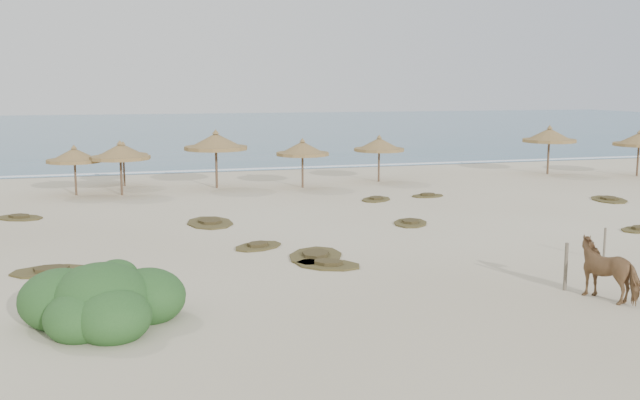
% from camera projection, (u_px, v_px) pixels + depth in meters
% --- Properties ---
extents(ground, '(160.00, 160.00, 0.00)m').
position_uv_depth(ground, '(404.00, 261.00, 22.34)').
color(ground, beige).
rests_on(ground, ground).
extents(ocean, '(200.00, 100.00, 0.01)m').
position_uv_depth(ocean, '(181.00, 128.00, 93.48)').
color(ocean, '#285D78').
rests_on(ocean, ground).
extents(foam_line, '(70.00, 0.60, 0.01)m').
position_uv_depth(foam_line, '(251.00, 169.00, 47.00)').
color(foam_line, white).
rests_on(foam_line, ground).
extents(palapa_0, '(3.60, 3.60, 2.54)m').
position_uv_depth(palapa_0, '(74.00, 156.00, 35.45)').
color(palapa_0, brown).
rests_on(palapa_0, ground).
extents(palapa_1, '(3.46, 3.46, 2.46)m').
position_uv_depth(palapa_1, '(123.00, 151.00, 38.77)').
color(palapa_1, brown).
rests_on(palapa_1, ground).
extents(palapa_2, '(3.58, 3.58, 2.76)m').
position_uv_depth(palapa_2, '(120.00, 153.00, 35.42)').
color(palapa_2, brown).
rests_on(palapa_2, ground).
extents(palapa_3, '(4.07, 4.07, 3.15)m').
position_uv_depth(palapa_3, '(216.00, 143.00, 37.89)').
color(palapa_3, brown).
rests_on(palapa_3, ground).
extents(palapa_4, '(3.52, 3.52, 2.67)m').
position_uv_depth(palapa_4, '(302.00, 149.00, 38.13)').
color(palapa_4, brown).
rests_on(palapa_4, ground).
extents(palapa_5, '(2.89, 2.89, 2.69)m').
position_uv_depth(palapa_5, '(379.00, 145.00, 40.50)').
color(palapa_5, brown).
rests_on(palapa_5, ground).
extents(palapa_6, '(4.19, 4.19, 3.06)m').
position_uv_depth(palapa_6, '(549.00, 136.00, 43.99)').
color(palapa_6, brown).
rests_on(palapa_6, ground).
extents(palapa_7, '(3.85, 3.85, 2.83)m').
position_uv_depth(palapa_7, '(639.00, 140.00, 43.03)').
color(palapa_7, brown).
rests_on(palapa_7, ground).
extents(horse, '(1.48, 2.00, 1.54)m').
position_uv_depth(horse, '(610.00, 270.00, 18.20)').
color(horse, olive).
rests_on(horse, ground).
extents(fence_post_near, '(0.13, 0.13, 1.30)m').
position_uv_depth(fence_post_near, '(566.00, 267.00, 18.99)').
color(fence_post_near, '#6A5E50').
rests_on(fence_post_near, ground).
extents(fence_post_far, '(0.08, 0.08, 1.03)m').
position_uv_depth(fence_post_far, '(605.00, 244.00, 22.32)').
color(fence_post_far, '#6A5E50').
rests_on(fence_post_far, ground).
extents(bush, '(3.78, 3.33, 1.69)m').
position_uv_depth(bush, '(103.00, 302.00, 16.20)').
color(bush, '#315F29').
rests_on(bush, ground).
extents(scrub_0, '(2.36, 1.56, 0.16)m').
position_uv_depth(scrub_0, '(51.00, 271.00, 20.90)').
color(scrub_0, brown).
rests_on(scrub_0, ground).
extents(scrub_1, '(1.88, 2.82, 0.16)m').
position_uv_depth(scrub_1, '(210.00, 222.00, 28.34)').
color(scrub_1, brown).
rests_on(scrub_1, ground).
extents(scrub_2, '(2.23, 2.04, 0.16)m').
position_uv_depth(scrub_2, '(258.00, 246.00, 24.17)').
color(scrub_2, brown).
rests_on(scrub_2, ground).
extents(scrub_3, '(2.11, 2.41, 0.16)m').
position_uv_depth(scrub_3, '(410.00, 223.00, 28.31)').
color(scrub_3, brown).
rests_on(scrub_3, ground).
extents(scrub_4, '(1.99, 1.58, 0.16)m').
position_uv_depth(scrub_4, '(640.00, 229.00, 26.99)').
color(scrub_4, brown).
rests_on(scrub_4, ground).
extents(scrub_5, '(2.29, 2.79, 0.16)m').
position_uv_depth(scrub_5, '(609.00, 199.00, 34.15)').
color(scrub_5, brown).
rests_on(scrub_5, ground).
extents(scrub_6, '(2.45, 2.24, 0.16)m').
position_uv_depth(scrub_6, '(20.00, 217.00, 29.43)').
color(scrub_6, brown).
rests_on(scrub_6, ground).
extents(scrub_7, '(2.23, 2.28, 0.16)m').
position_uv_depth(scrub_7, '(376.00, 199.00, 34.22)').
color(scrub_7, brown).
rests_on(scrub_7, ground).
extents(scrub_9, '(2.57, 3.06, 0.16)m').
position_uv_depth(scrub_9, '(316.00, 255.00, 22.79)').
color(scrub_9, brown).
rests_on(scrub_9, ground).
extents(scrub_10, '(1.87, 1.36, 0.16)m').
position_uv_depth(scrub_10, '(427.00, 195.00, 35.34)').
color(scrub_10, brown).
rests_on(scrub_10, ground).
extents(scrub_11, '(2.47, 2.28, 0.16)m').
position_uv_depth(scrub_11, '(328.00, 264.00, 21.67)').
color(scrub_11, brown).
rests_on(scrub_11, ground).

